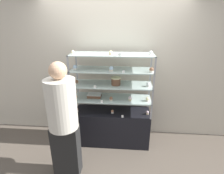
% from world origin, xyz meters
% --- Properties ---
extents(ground_plane, '(20.00, 20.00, 0.00)m').
position_xyz_m(ground_plane, '(0.00, 0.00, 0.00)').
color(ground_plane, brown).
extents(back_wall, '(8.00, 0.05, 2.60)m').
position_xyz_m(back_wall, '(0.00, 0.37, 1.30)').
color(back_wall, beige).
rests_on(back_wall, ground_plane).
extents(display_base, '(1.33, 0.46, 0.63)m').
position_xyz_m(display_base, '(0.00, 0.00, 0.31)').
color(display_base, black).
rests_on(display_base, ground_plane).
extents(display_riser_lower, '(1.33, 0.46, 0.25)m').
position_xyz_m(display_riser_lower, '(0.00, 0.00, 0.87)').
color(display_riser_lower, '#99999E').
rests_on(display_riser_lower, display_base).
extents(display_riser_middle, '(1.33, 0.46, 0.25)m').
position_xyz_m(display_riser_middle, '(0.00, 0.00, 1.12)').
color(display_riser_middle, '#99999E').
rests_on(display_riser_middle, display_riser_lower).
extents(display_riser_upper, '(1.33, 0.46, 0.25)m').
position_xyz_m(display_riser_upper, '(0.00, 0.00, 1.37)').
color(display_riser_upper, '#99999E').
rests_on(display_riser_upper, display_riser_middle).
extents(display_riser_top, '(1.33, 0.46, 0.25)m').
position_xyz_m(display_riser_top, '(0.00, 0.00, 1.63)').
color(display_riser_top, '#99999E').
rests_on(display_riser_top, display_riser_upper).
extents(layer_cake_centerpiece, '(0.16, 0.16, 0.13)m').
position_xyz_m(layer_cake_centerpiece, '(0.07, -0.02, 1.20)').
color(layer_cake_centerpiece, brown).
rests_on(layer_cake_centerpiece, display_riser_middle).
extents(sheet_cake_frosted, '(0.23, 0.17, 0.06)m').
position_xyz_m(sheet_cake_frosted, '(-0.31, 0.02, 0.91)').
color(sheet_cake_frosted, brown).
rests_on(sheet_cake_frosted, display_riser_lower).
extents(cupcake_0, '(0.05, 0.05, 0.06)m').
position_xyz_m(cupcake_0, '(-0.61, -0.06, 0.66)').
color(cupcake_0, beige).
rests_on(cupcake_0, display_base).
extents(cupcake_1, '(0.05, 0.05, 0.06)m').
position_xyz_m(cupcake_1, '(0.01, -0.08, 0.66)').
color(cupcake_1, white).
rests_on(cupcake_1, display_base).
extents(cupcake_2, '(0.05, 0.05, 0.06)m').
position_xyz_m(cupcake_2, '(0.61, -0.06, 0.66)').
color(cupcake_2, '#CCB28C').
rests_on(cupcake_2, display_base).
extents(price_tag_0, '(0.04, 0.00, 0.04)m').
position_xyz_m(price_tag_0, '(0.19, -0.21, 0.65)').
color(price_tag_0, white).
rests_on(price_tag_0, display_base).
extents(cupcake_3, '(0.06, 0.06, 0.07)m').
position_xyz_m(cupcake_3, '(-0.61, -0.10, 0.91)').
color(cupcake_3, beige).
rests_on(cupcake_3, display_riser_lower).
extents(cupcake_4, '(0.06, 0.06, 0.07)m').
position_xyz_m(cupcake_4, '(-0.01, -0.11, 0.91)').
color(cupcake_4, beige).
rests_on(cupcake_4, display_riser_lower).
extents(cupcake_5, '(0.06, 0.06, 0.07)m').
position_xyz_m(cupcake_5, '(0.31, -0.06, 0.91)').
color(cupcake_5, '#CCB28C').
rests_on(cupcake_5, display_riser_lower).
extents(cupcake_6, '(0.06, 0.06, 0.07)m').
position_xyz_m(cupcake_6, '(0.59, -0.07, 0.91)').
color(cupcake_6, beige).
rests_on(cupcake_6, display_riser_lower).
extents(price_tag_1, '(0.04, 0.00, 0.04)m').
position_xyz_m(price_tag_1, '(-0.14, -0.21, 0.90)').
color(price_tag_1, white).
rests_on(price_tag_1, display_riser_lower).
extents(cupcake_7, '(0.06, 0.06, 0.07)m').
position_xyz_m(cupcake_7, '(-0.59, -0.04, 1.17)').
color(cupcake_7, beige).
rests_on(cupcake_7, display_riser_middle).
extents(cupcake_8, '(0.06, 0.06, 0.07)m').
position_xyz_m(cupcake_8, '(0.59, -0.06, 1.17)').
color(cupcake_8, white).
rests_on(cupcake_8, display_riser_middle).
extents(price_tag_2, '(0.04, 0.00, 0.04)m').
position_xyz_m(price_tag_2, '(-0.25, -0.21, 1.16)').
color(price_tag_2, white).
rests_on(price_tag_2, display_riser_middle).
extents(cupcake_9, '(0.07, 0.07, 0.08)m').
position_xyz_m(cupcake_9, '(-0.59, -0.07, 1.42)').
color(cupcake_9, white).
rests_on(cupcake_9, display_riser_upper).
extents(cupcake_10, '(0.07, 0.07, 0.08)m').
position_xyz_m(cupcake_10, '(0.00, -0.11, 1.42)').
color(cupcake_10, beige).
rests_on(cupcake_10, display_riser_upper).
extents(cupcake_11, '(0.07, 0.07, 0.08)m').
position_xyz_m(cupcake_11, '(0.61, -0.12, 1.42)').
color(cupcake_11, beige).
rests_on(cupcake_11, display_riser_upper).
extents(price_tag_3, '(0.04, 0.00, 0.04)m').
position_xyz_m(price_tag_3, '(0.19, -0.21, 1.41)').
color(price_tag_3, white).
rests_on(price_tag_3, display_riser_upper).
extents(cupcake_12, '(0.05, 0.05, 0.07)m').
position_xyz_m(cupcake_12, '(-0.59, -0.12, 1.67)').
color(cupcake_12, white).
rests_on(cupcake_12, display_riser_top).
extents(cupcake_13, '(0.05, 0.05, 0.07)m').
position_xyz_m(cupcake_13, '(-0.01, -0.10, 1.67)').
color(cupcake_13, '#CCB28C').
rests_on(cupcake_13, display_riser_top).
extents(cupcake_14, '(0.05, 0.05, 0.07)m').
position_xyz_m(cupcake_14, '(0.60, -0.04, 1.67)').
color(cupcake_14, white).
rests_on(cupcake_14, display_riser_top).
extents(price_tag_4, '(0.04, 0.00, 0.04)m').
position_xyz_m(price_tag_4, '(0.13, -0.21, 1.66)').
color(price_tag_4, white).
rests_on(price_tag_4, display_riser_top).
extents(customer_figure, '(0.39, 0.39, 1.67)m').
position_xyz_m(customer_figure, '(-0.58, -0.79, 0.89)').
color(customer_figure, black).
rests_on(customer_figure, ground_plane).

